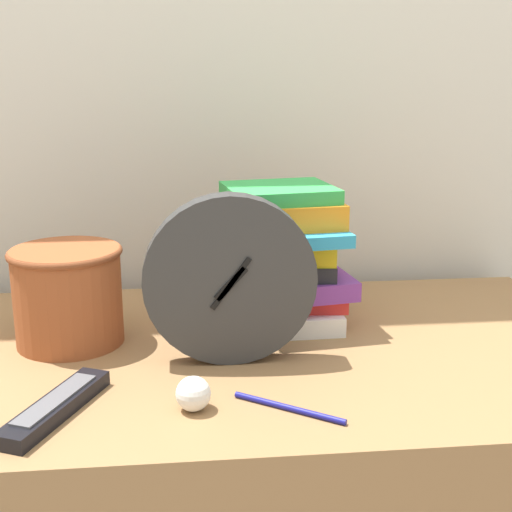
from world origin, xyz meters
name	(u,v)px	position (x,y,z in m)	size (l,w,h in m)	color
wall_back	(201,36)	(0.00, 0.72, 1.20)	(6.00, 0.04, 2.40)	silver
desk_clock	(230,280)	(0.02, 0.28, 0.84)	(0.25, 0.04, 0.25)	#333333
book_stack	(280,258)	(0.12, 0.43, 0.83)	(0.26, 0.21, 0.24)	white
basket	(68,293)	(-0.23, 0.38, 0.80)	(0.18, 0.18, 0.16)	#994C28
tv_remote	(56,407)	(-0.21, 0.13, 0.73)	(0.12, 0.20, 0.02)	black
crumpled_paper_ball	(193,394)	(-0.04, 0.12, 0.74)	(0.05, 0.05, 0.05)	white
pen	(289,408)	(0.08, 0.11, 0.72)	(0.13, 0.10, 0.01)	navy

